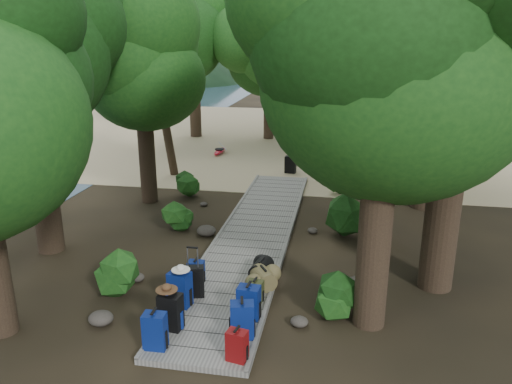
% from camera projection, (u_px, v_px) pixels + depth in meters
% --- Properties ---
extents(ground, '(120.00, 120.00, 0.00)m').
position_uv_depth(ground, '(248.00, 252.00, 13.11)').
color(ground, '#312718').
rests_on(ground, ground).
extents(sand_beach, '(40.00, 22.00, 0.02)m').
position_uv_depth(sand_beach, '(303.00, 136.00, 28.14)').
color(sand_beach, tan).
rests_on(sand_beach, ground).
extents(distant_hill, '(32.00, 16.00, 12.00)m').
position_uv_depth(distant_hill, '(18.00, 80.00, 64.99)').
color(distant_hill, black).
rests_on(distant_hill, ground).
extents(boardwalk, '(2.00, 12.00, 0.12)m').
position_uv_depth(boardwalk, '(255.00, 235.00, 14.03)').
color(boardwalk, gray).
rests_on(boardwalk, ground).
extents(backpack_left_a, '(0.41, 0.29, 0.75)m').
position_uv_depth(backpack_left_a, '(155.00, 329.00, 8.76)').
color(backpack_left_a, navy).
rests_on(backpack_left_a, boardwalk).
extents(backpack_left_b, '(0.46, 0.35, 0.78)m').
position_uv_depth(backpack_left_b, '(171.00, 310.00, 9.35)').
color(backpack_left_b, black).
rests_on(backpack_left_b, boardwalk).
extents(backpack_left_c, '(0.49, 0.39, 0.81)m').
position_uv_depth(backpack_left_c, '(180.00, 287.00, 10.16)').
color(backpack_left_c, navy).
rests_on(backpack_left_c, boardwalk).
extents(backpack_left_d, '(0.36, 0.26, 0.54)m').
position_uv_depth(backpack_left_d, '(196.00, 270.00, 11.20)').
color(backpack_left_d, navy).
rests_on(backpack_left_d, boardwalk).
extents(backpack_right_a, '(0.38, 0.31, 0.61)m').
position_uv_depth(backpack_right_a, '(237.00, 344.00, 8.45)').
color(backpack_right_a, '#7F020A').
rests_on(backpack_right_a, boardwalk).
extents(backpack_right_b, '(0.48, 0.39, 0.77)m').
position_uv_depth(backpack_right_b, '(242.00, 318.00, 9.08)').
color(backpack_right_b, navy).
rests_on(backpack_right_b, boardwalk).
extents(backpack_right_c, '(0.45, 0.34, 0.73)m').
position_uv_depth(backpack_right_c, '(249.00, 300.00, 9.72)').
color(backpack_right_c, navy).
rests_on(backpack_right_c, boardwalk).
extents(backpack_right_d, '(0.36, 0.28, 0.50)m').
position_uv_depth(backpack_right_d, '(255.00, 290.00, 10.37)').
color(backpack_right_d, '#343D19').
rests_on(backpack_right_d, boardwalk).
extents(duffel_right_khaki, '(0.69, 0.76, 0.42)m').
position_uv_depth(duffel_right_khaki, '(263.00, 278.00, 10.97)').
color(duffel_right_khaki, brown).
rests_on(duffel_right_khaki, boardwalk).
extents(duffel_right_black, '(0.52, 0.72, 0.41)m').
position_uv_depth(duffel_right_black, '(261.00, 269.00, 11.41)').
color(duffel_right_black, black).
rests_on(duffel_right_black, boardwalk).
extents(suitcase_on_boardwalk, '(0.48, 0.34, 0.68)m').
position_uv_depth(suitcase_on_boardwalk, '(194.00, 281.00, 10.54)').
color(suitcase_on_boardwalk, black).
rests_on(suitcase_on_boardwalk, boardwalk).
extents(lone_suitcase_on_sand, '(0.48, 0.32, 0.70)m').
position_uv_depth(lone_suitcase_on_sand, '(290.00, 165.00, 20.50)').
color(lone_suitcase_on_sand, black).
rests_on(lone_suitcase_on_sand, sand_beach).
extents(hat_brown, '(0.41, 0.41, 0.12)m').
position_uv_depth(hat_brown, '(167.00, 287.00, 9.26)').
color(hat_brown, '#51351E').
rests_on(hat_brown, backpack_left_b).
extents(hat_white, '(0.38, 0.38, 0.13)m').
position_uv_depth(hat_white, '(181.00, 267.00, 9.98)').
color(hat_white, silver).
rests_on(hat_white, backpack_left_c).
extents(kayak, '(0.71, 3.20, 0.32)m').
position_uv_depth(kayak, '(219.00, 150.00, 23.92)').
color(kayak, '#B50F1D').
rests_on(kayak, sand_beach).
extents(sun_lounger, '(1.08, 1.94, 0.59)m').
position_uv_depth(sun_lounger, '(365.00, 156.00, 22.28)').
color(sun_lounger, silver).
rests_on(sun_lounger, sand_beach).
extents(tree_right_a, '(5.34, 5.34, 8.90)m').
position_uv_depth(tree_right_a, '(386.00, 95.00, 8.53)').
color(tree_right_a, black).
rests_on(tree_right_a, ground).
extents(tree_right_b, '(5.94, 5.94, 10.61)m').
position_uv_depth(tree_right_b, '(463.00, 42.00, 9.72)').
color(tree_right_b, black).
rests_on(tree_right_b, ground).
extents(tree_right_c, '(4.56, 4.56, 7.89)m').
position_uv_depth(tree_right_c, '(390.00, 96.00, 12.74)').
color(tree_right_c, black).
rests_on(tree_right_c, ground).
extents(tree_right_d, '(6.74, 6.74, 12.36)m').
position_uv_depth(tree_right_d, '(444.00, 9.00, 14.72)').
color(tree_right_d, black).
rests_on(tree_right_d, ground).
extents(tree_right_e, '(5.37, 5.37, 9.67)m').
position_uv_depth(tree_right_e, '(396.00, 54.00, 17.43)').
color(tree_right_e, black).
rests_on(tree_right_e, ground).
extents(tree_right_f, '(5.67, 5.67, 10.12)m').
position_uv_depth(tree_right_f, '(451.00, 46.00, 19.10)').
color(tree_right_f, black).
rests_on(tree_right_f, ground).
extents(tree_left_b, '(5.38, 5.38, 9.68)m').
position_uv_depth(tree_left_b, '(27.00, 62.00, 11.79)').
color(tree_left_b, black).
rests_on(tree_left_b, ground).
extents(tree_left_c, '(4.50, 4.50, 7.83)m').
position_uv_depth(tree_left_c, '(142.00, 85.00, 15.96)').
color(tree_left_c, black).
rests_on(tree_left_c, ground).
extents(tree_back_a, '(4.59, 4.59, 7.94)m').
position_uv_depth(tree_back_a, '(269.00, 65.00, 26.42)').
color(tree_back_a, black).
rests_on(tree_back_a, ground).
extents(tree_back_b, '(5.64, 5.64, 10.07)m').
position_uv_depth(tree_back_b, '(332.00, 44.00, 26.65)').
color(tree_back_b, black).
rests_on(tree_back_b, ground).
extents(tree_back_c, '(4.58, 4.58, 8.24)m').
position_uv_depth(tree_back_c, '(407.00, 63.00, 25.62)').
color(tree_back_c, black).
rests_on(tree_back_c, ground).
extents(tree_back_d, '(5.38, 5.38, 8.97)m').
position_uv_depth(tree_back_d, '(193.00, 54.00, 26.86)').
color(tree_back_d, black).
rests_on(tree_back_d, ground).
extents(palm_right_a, '(4.29, 4.29, 7.32)m').
position_uv_depth(palm_right_a, '(360.00, 88.00, 17.66)').
color(palm_right_a, '#194513').
rests_on(palm_right_a, ground).
extents(palm_right_b, '(4.38, 4.38, 8.47)m').
position_uv_depth(palm_right_b, '(413.00, 66.00, 20.76)').
color(palm_right_b, '#194513').
rests_on(palm_right_b, ground).
extents(palm_right_c, '(4.77, 4.77, 7.59)m').
position_uv_depth(palm_right_c, '(339.00, 73.00, 22.74)').
color(palm_right_c, '#194513').
rests_on(palm_right_c, ground).
extents(palm_left_a, '(4.59, 4.59, 7.30)m').
position_uv_depth(palm_left_a, '(163.00, 84.00, 19.28)').
color(palm_left_a, '#194513').
rests_on(palm_left_a, ground).
extents(rock_left_a, '(0.49, 0.44, 0.27)m').
position_uv_depth(rock_left_a, '(101.00, 318.00, 9.76)').
color(rock_left_a, '#4C473F').
rests_on(rock_left_a, ground).
extents(rock_left_b, '(0.35, 0.32, 0.19)m').
position_uv_depth(rock_left_b, '(137.00, 277.00, 11.50)').
color(rock_left_b, '#4C473F').
rests_on(rock_left_b, ground).
extents(rock_left_c, '(0.55, 0.49, 0.30)m').
position_uv_depth(rock_left_c, '(206.00, 231.00, 14.12)').
color(rock_left_c, '#4C473F').
rests_on(rock_left_c, ground).
extents(rock_left_d, '(0.26, 0.23, 0.14)m').
position_uv_depth(rock_left_d, '(204.00, 204.00, 16.61)').
color(rock_left_d, '#4C473F').
rests_on(rock_left_d, ground).
extents(rock_right_a, '(0.35, 0.32, 0.19)m').
position_uv_depth(rock_right_a, '(299.00, 322.00, 9.72)').
color(rock_right_a, '#4C473F').
rests_on(rock_right_a, ground).
extents(rock_right_b, '(0.52, 0.47, 0.29)m').
position_uv_depth(rock_right_b, '(358.00, 283.00, 11.13)').
color(rock_right_b, '#4C473F').
rests_on(rock_right_b, ground).
extents(rock_right_c, '(0.29, 0.26, 0.16)m').
position_uv_depth(rock_right_c, '(313.00, 230.00, 14.33)').
color(rock_right_c, '#4C473F').
rests_on(rock_right_c, ground).
extents(shrub_left_a, '(1.23, 1.23, 1.10)m').
position_uv_depth(shrub_left_a, '(113.00, 271.00, 10.80)').
color(shrub_left_a, '#164514').
rests_on(shrub_left_a, ground).
extents(shrub_left_b, '(0.87, 0.87, 0.78)m').
position_uv_depth(shrub_left_b, '(178.00, 217.00, 14.53)').
color(shrub_left_b, '#164514').
rests_on(shrub_left_b, ground).
extents(shrub_left_c, '(1.04, 1.04, 0.93)m').
position_uv_depth(shrub_left_c, '(185.00, 184.00, 17.50)').
color(shrub_left_c, '#164514').
rests_on(shrub_left_c, ground).
extents(shrub_right_a, '(1.01, 1.01, 0.91)m').
position_uv_depth(shrub_right_a, '(336.00, 295.00, 10.01)').
color(shrub_right_a, '#164514').
rests_on(shrub_right_a, ground).
extents(shrub_right_b, '(1.35, 1.35, 1.22)m').
position_uv_depth(shrub_right_b, '(344.00, 214.00, 14.12)').
color(shrub_right_b, '#164514').
rests_on(shrub_right_b, ground).
extents(shrub_right_c, '(0.72, 0.72, 0.65)m').
position_uv_depth(shrub_right_c, '(339.00, 186.00, 17.77)').
color(shrub_right_c, '#164514').
rests_on(shrub_right_c, ground).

